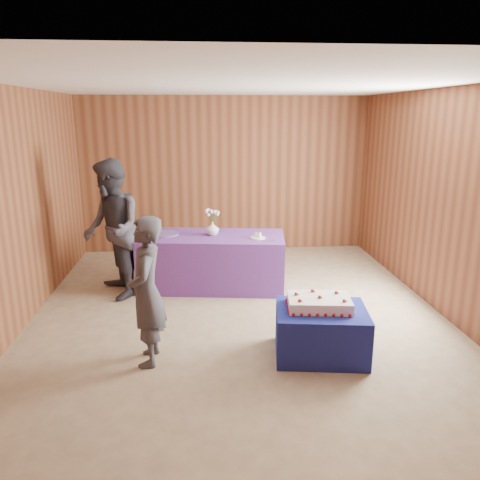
{
  "coord_description": "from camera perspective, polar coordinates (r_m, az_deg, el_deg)",
  "views": [
    {
      "loc": [
        -0.42,
        -5.22,
        2.39
      ],
      "look_at": [
        0.02,
        0.1,
        0.95
      ],
      "focal_mm": 35.0,
      "sensor_mm": 36.0,
      "label": 1
    }
  ],
  "objects": [
    {
      "name": "ground",
      "position": [
        5.76,
        -0.17,
        -9.41
      ],
      "size": [
        6.0,
        6.0,
        0.0
      ],
      "primitive_type": "plane",
      "color": "tan",
      "rests_on": "ground"
    },
    {
      "name": "room_shell",
      "position": [
        5.27,
        -0.18,
        8.71
      ],
      "size": [
        5.04,
        6.04,
        2.72
      ],
      "color": "brown",
      "rests_on": "ground"
    },
    {
      "name": "cake_table",
      "position": [
        4.9,
        9.82,
        -11.02
      ],
      "size": [
        0.99,
        0.82,
        0.5
      ],
      "primitive_type": "cube",
      "rotation": [
        0.0,
        0.0,
        -0.14
      ],
      "color": "navy",
      "rests_on": "ground"
    },
    {
      "name": "serving_table",
      "position": [
        6.65,
        -3.37,
        -2.57
      ],
      "size": [
        2.1,
        1.15,
        0.75
      ],
      "primitive_type": "cube",
      "rotation": [
        0.0,
        0.0,
        -0.13
      ],
      "color": "#613798",
      "rests_on": "ground"
    },
    {
      "name": "sheet_cake",
      "position": [
        4.81,
        9.61,
        -7.53
      ],
      "size": [
        0.7,
        0.52,
        0.15
      ],
      "rotation": [
        0.0,
        0.0,
        -0.12
      ],
      "color": "white",
      "rests_on": "cake_table"
    },
    {
      "name": "vase",
      "position": [
        6.54,
        -3.39,
        1.41
      ],
      "size": [
        0.23,
        0.23,
        0.19
      ],
      "primitive_type": "imported",
      "rotation": [
        0.0,
        0.0,
        -0.29
      ],
      "color": "silver",
      "rests_on": "serving_table"
    },
    {
      "name": "flower_spray",
      "position": [
        6.49,
        -3.42,
        3.36
      ],
      "size": [
        0.2,
        0.21,
        0.16
      ],
      "color": "#275C24",
      "rests_on": "vase"
    },
    {
      "name": "platter",
      "position": [
        6.66,
        -9.14,
        0.74
      ],
      "size": [
        0.42,
        0.42,
        0.02
      ],
      "primitive_type": "cylinder",
      "rotation": [
        0.0,
        0.0,
        -0.08
      ],
      "color": "#634D9A",
      "rests_on": "serving_table"
    },
    {
      "name": "plate",
      "position": [
        6.39,
        2.2,
        0.28
      ],
      "size": [
        0.28,
        0.28,
        0.01
      ],
      "primitive_type": "cylinder",
      "rotation": [
        0.0,
        0.0,
        -0.47
      ],
      "color": "white",
      "rests_on": "serving_table"
    },
    {
      "name": "cake_slice",
      "position": [
        6.38,
        2.2,
        0.63
      ],
      "size": [
        0.09,
        0.09,
        0.09
      ],
      "rotation": [
        0.0,
        0.0,
        -0.4
      ],
      "color": "white",
      "rests_on": "plate"
    },
    {
      "name": "knife",
      "position": [
        6.24,
        3.01,
        -0.14
      ],
      "size": [
        0.26,
        0.02,
        0.0
      ],
      "primitive_type": "cube",
      "rotation": [
        0.0,
        0.0,
        0.0
      ],
      "color": "silver",
      "rests_on": "serving_table"
    },
    {
      "name": "guest_left",
      "position": [
        4.61,
        -11.32,
        -6.2
      ],
      "size": [
        0.36,
        0.54,
        1.48
      ],
      "primitive_type": "imported",
      "rotation": [
        0.0,
        0.0,
        -1.56
      ],
      "color": "#393944",
      "rests_on": "ground"
    },
    {
      "name": "guest_right",
      "position": [
        6.35,
        -15.33,
        1.22
      ],
      "size": [
        0.97,
        1.09,
        1.85
      ],
      "primitive_type": "imported",
      "rotation": [
        0.0,
        0.0,
        -1.21
      ],
      "color": "#312F39",
      "rests_on": "ground"
    }
  ]
}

